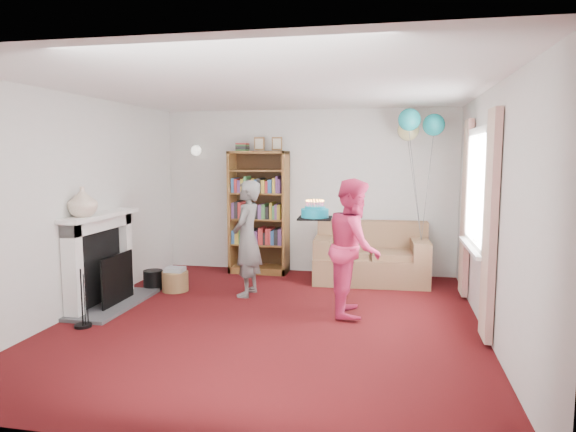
% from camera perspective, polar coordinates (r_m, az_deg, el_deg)
% --- Properties ---
extents(ground, '(5.00, 5.00, 0.00)m').
position_cam_1_polar(ground, '(5.75, -2.03, -11.61)').
color(ground, '#35080D').
rests_on(ground, ground).
extents(wall_back, '(4.50, 0.02, 2.50)m').
position_cam_1_polar(wall_back, '(7.94, 2.17, 2.74)').
color(wall_back, silver).
rests_on(wall_back, ground).
extents(wall_left, '(0.02, 5.00, 2.50)m').
position_cam_1_polar(wall_left, '(6.40, -22.16, 1.23)').
color(wall_left, silver).
rests_on(wall_left, ground).
extents(wall_right, '(0.02, 5.00, 2.50)m').
position_cam_1_polar(wall_right, '(5.42, 21.81, 0.31)').
color(wall_right, silver).
rests_on(wall_right, ground).
extents(ceiling, '(4.50, 5.00, 0.01)m').
position_cam_1_polar(ceiling, '(5.50, -2.15, 14.00)').
color(ceiling, white).
rests_on(ceiling, wall_back).
extents(fireplace, '(0.55, 1.80, 1.12)m').
position_cam_1_polar(fireplace, '(6.58, -19.69, -5.03)').
color(fireplace, '#3F3F42').
rests_on(fireplace, ground).
extents(window_bay, '(0.14, 2.02, 2.20)m').
position_cam_1_polar(window_bay, '(6.01, 20.27, 0.52)').
color(window_bay, white).
rests_on(window_bay, ground).
extents(wall_sconce, '(0.16, 0.23, 0.16)m').
position_cam_1_polar(wall_sconce, '(8.24, -10.17, 7.18)').
color(wall_sconce, gold).
rests_on(wall_sconce, ground).
extents(bookcase, '(0.89, 0.42, 2.08)m').
position_cam_1_polar(bookcase, '(7.91, -3.20, 0.31)').
color(bookcase, '#472B14').
rests_on(bookcase, ground).
extents(sofa, '(1.60, 0.85, 0.85)m').
position_cam_1_polar(sofa, '(7.53, 9.21, -4.72)').
color(sofa, brown).
rests_on(sofa, ground).
extents(wicker_basket, '(0.35, 0.35, 0.32)m').
position_cam_1_polar(wicker_basket, '(7.09, -12.43, -6.99)').
color(wicker_basket, olive).
rests_on(wicker_basket, ground).
extents(person_striped, '(0.38, 0.56, 1.49)m').
position_cam_1_polar(person_striped, '(6.62, -4.57, -2.51)').
color(person_striped, black).
rests_on(person_striped, ground).
extents(person_magenta, '(0.65, 0.80, 1.55)m').
position_cam_1_polar(person_magenta, '(5.88, 7.35, -3.42)').
color(person_magenta, '#CD2956').
rests_on(person_magenta, ground).
extents(birthday_cake, '(0.39, 0.39, 0.22)m').
position_cam_1_polar(birthday_cake, '(6.00, 3.01, 0.31)').
color(birthday_cake, black).
rests_on(birthday_cake, ground).
extents(balloons, '(0.63, 0.68, 1.78)m').
position_cam_1_polar(balloons, '(7.32, 14.15, 9.78)').
color(balloons, '#3F3F3F').
rests_on(balloons, ground).
extents(mantel_vase, '(0.33, 0.33, 0.34)m').
position_cam_1_polar(mantel_vase, '(6.20, -21.87, 1.48)').
color(mantel_vase, beige).
rests_on(mantel_vase, fireplace).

